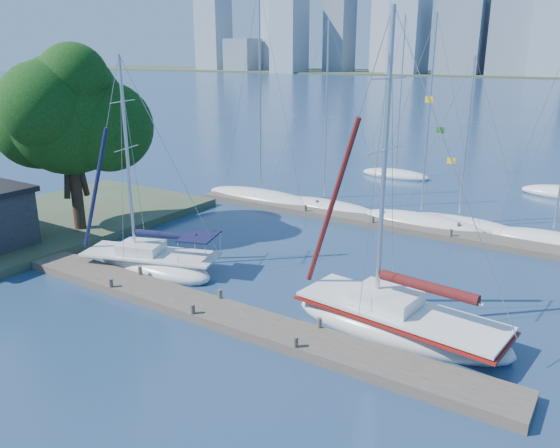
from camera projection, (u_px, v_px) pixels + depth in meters
The scene contains 13 objects.
ground at pixel (207, 314), 23.49m from camera, with size 700.00×700.00×0.00m, color #162949.
near_dock at pixel (207, 310), 23.43m from camera, with size 26.00×2.00×0.40m, color #443B32.
far_dock at pixel (392, 225), 35.23m from camera, with size 30.00×1.80×0.36m, color #443B32.
shore at pixel (32, 226), 34.65m from camera, with size 12.00×22.00×0.50m, color #38472D.
tree at pixel (68, 113), 31.38m from camera, with size 9.03×8.21×11.37m.
sailboat_navy at pixel (151, 253), 28.13m from camera, with size 8.02×4.75×11.24m.
sailboat_maroon at pixel (399, 311), 21.64m from camera, with size 9.19×3.85×12.98m.
bg_boat_0 at pixel (261, 197), 41.68m from camera, with size 9.97×5.71×15.73m.
bg_boat_1 at pixel (324, 206), 39.31m from camera, with size 8.53×4.83×13.25m.
bg_boat_2 at pixel (420, 222), 35.55m from camera, with size 8.58×4.61×13.43m.
bg_boat_3 at pixel (458, 224), 35.24m from camera, with size 7.68×2.28×11.00m.
bg_boat_4 at pixel (552, 240), 32.05m from camera, with size 7.65×5.12×14.09m.
bg_boat_6 at pixel (395, 174), 49.77m from camera, with size 6.68×3.69×14.32m.
Camera 1 is at (14.20, -16.16, 10.67)m, focal length 35.00 mm.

